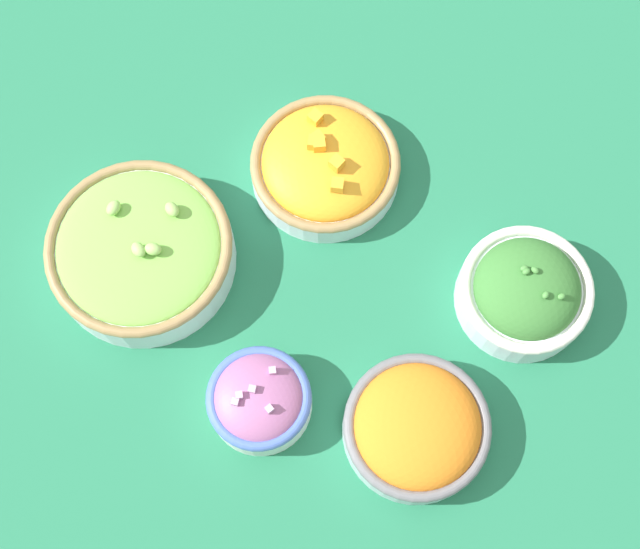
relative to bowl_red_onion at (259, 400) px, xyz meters
name	(u,v)px	position (x,y,z in m)	size (l,w,h in m)	color
ground_plane	(320,283)	(0.04, -0.15, -0.03)	(3.00, 3.00, 0.00)	#23704C
bowl_red_onion	(259,400)	(0.00, 0.00, 0.00)	(0.11, 0.11, 0.07)	white
bowl_squash	(325,165)	(0.12, -0.25, 0.00)	(0.17, 0.17, 0.07)	silver
bowl_lettuce	(141,251)	(0.21, -0.04, 0.00)	(0.20, 0.20, 0.07)	silver
bowl_carrots	(417,427)	(-0.14, -0.08, 0.00)	(0.15, 0.15, 0.07)	#B2C1CC
bowl_broccoli	(525,291)	(-0.15, -0.27, 0.00)	(0.14, 0.14, 0.08)	silver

